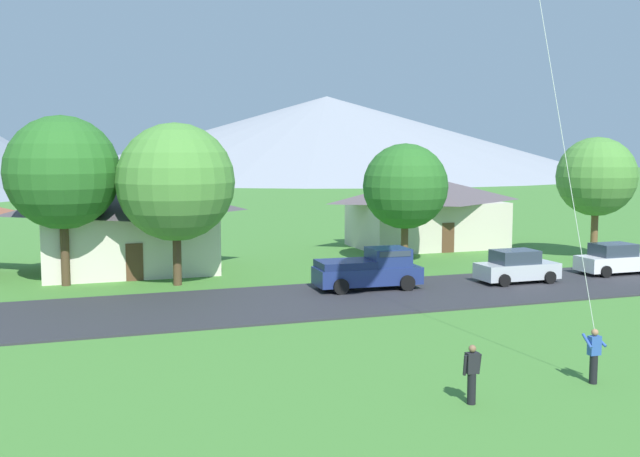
% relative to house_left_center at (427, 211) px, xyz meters
% --- Properties ---
extents(road_strip, '(160.00, 7.99, 0.08)m').
position_rel_house_left_center_xyz_m(road_strip, '(-14.89, -15.53, -2.53)').
color(road_strip, '#2D2D33').
rests_on(road_strip, ground).
extents(mountain_far_west_ridge, '(137.15, 137.15, 19.51)m').
position_rel_house_left_center_xyz_m(mountain_far_west_ridge, '(41.22, 136.46, 7.19)').
color(mountain_far_west_ridge, '#8E939E').
rests_on(mountain_far_west_ridge, ground).
extents(house_left_center, '(10.74, 6.81, 4.96)m').
position_rel_house_left_center_xyz_m(house_left_center, '(0.00, 0.00, 0.00)').
color(house_left_center, beige).
rests_on(house_left_center, ground).
extents(house_right_center, '(10.03, 7.81, 5.14)m').
position_rel_house_left_center_xyz_m(house_right_center, '(-20.89, -3.76, 0.09)').
color(house_right_center, beige).
rests_on(house_right_center, ground).
extents(tree_near_left, '(5.13, 5.13, 7.26)m').
position_rel_house_left_center_xyz_m(tree_near_left, '(-4.85, -6.63, 2.12)').
color(tree_near_left, brown).
rests_on(tree_near_left, ground).
extents(tree_center, '(5.75, 5.75, 8.65)m').
position_rel_house_left_center_xyz_m(tree_center, '(-24.36, -7.63, 3.19)').
color(tree_center, '#4C3823').
rests_on(tree_center, ground).
extents(tree_right_of_center, '(6.00, 6.00, 8.29)m').
position_rel_house_left_center_xyz_m(tree_right_of_center, '(-18.95, -9.37, 2.71)').
color(tree_right_of_center, '#4C3823').
rests_on(tree_right_of_center, ground).
extents(tree_near_right, '(4.96, 4.96, 7.67)m').
position_rel_house_left_center_xyz_m(tree_near_right, '(7.37, -8.64, 2.61)').
color(tree_near_right, brown).
rests_on(tree_near_right, ground).
extents(parked_car_silver_west_end, '(4.20, 2.08, 1.68)m').
position_rel_house_left_center_xyz_m(parked_car_silver_west_end, '(-2.30, -14.72, -1.70)').
color(parked_car_silver_west_end, '#B7BCC1').
rests_on(parked_car_silver_west_end, road_strip).
extents(parked_car_white_mid_east, '(4.21, 2.09, 1.68)m').
position_rel_house_left_center_xyz_m(parked_car_white_mid_east, '(4.35, -14.17, -1.70)').
color(parked_car_white_mid_east, white).
rests_on(parked_car_white_mid_east, road_strip).
extents(pickup_truck_navy_west_side, '(5.28, 2.50, 1.99)m').
position_rel_house_left_center_xyz_m(pickup_truck_navy_west_side, '(-10.17, -13.89, -1.51)').
color(pickup_truck_navy_west_side, navy).
rests_on(pickup_truck_navy_west_side, road_strip).
extents(watcher_person, '(0.56, 0.24, 1.68)m').
position_rel_house_left_center_xyz_m(watcher_person, '(-14.10, -30.44, -1.69)').
color(watcher_person, black).
rests_on(watcher_person, ground).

